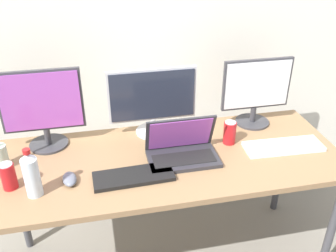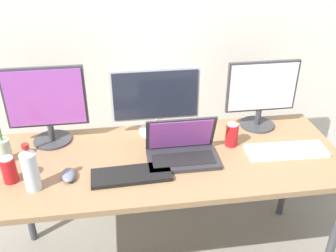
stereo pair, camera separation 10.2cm
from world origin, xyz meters
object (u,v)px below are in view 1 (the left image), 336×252
(keyboard_main, at_px, (283,147))
(bamboo_vase, at_px, (0,155))
(monitor_left, at_px, (42,107))
(laptop_silver, at_px, (182,149))
(mouse_by_keyboard, at_px, (70,179))
(soda_can_by_laptop, at_px, (230,133))
(work_desk, at_px, (168,167))
(keyboard_aux, at_px, (134,176))
(soda_can_near_keyboard, at_px, (8,176))
(monitor_right, at_px, (256,90))
(water_bottle, at_px, (31,174))
(monitor_center, at_px, (152,100))

(keyboard_main, bearing_deg, bamboo_vase, 177.06)
(monitor_left, distance_m, laptop_silver, 0.73)
(mouse_by_keyboard, relative_size, bamboo_vase, 0.36)
(monitor_left, relative_size, mouse_by_keyboard, 3.85)
(laptop_silver, bearing_deg, soda_can_by_laptop, 16.71)
(work_desk, xyz_separation_m, keyboard_aux, (-0.19, -0.13, 0.07))
(laptop_silver, bearing_deg, soda_can_near_keyboard, -174.96)
(monitor_left, xyz_separation_m, monitor_right, (1.15, 0.00, -0.02))
(keyboard_aux, distance_m, water_bottle, 0.44)
(monitor_center, xyz_separation_m, keyboard_main, (0.63, -0.30, -0.19))
(monitor_right, height_order, laptop_silver, monitor_right)
(work_desk, height_order, keyboard_main, keyboard_main)
(water_bottle, bearing_deg, soda_can_near_keyboard, 147.48)
(laptop_silver, xyz_separation_m, mouse_by_keyboard, (-0.55, -0.09, -0.03))
(monitor_center, bearing_deg, bamboo_vase, -167.12)
(monitor_right, bearing_deg, soda_can_near_keyboard, -165.52)
(monitor_left, xyz_separation_m, keyboard_aux, (0.40, -0.38, -0.21))
(monitor_left, bearing_deg, bamboo_vase, -142.33)
(keyboard_aux, height_order, bamboo_vase, bamboo_vase)
(monitor_right, relative_size, keyboard_main, 0.97)
(keyboard_main, xyz_separation_m, soda_can_near_keyboard, (-1.34, -0.04, 0.05))
(keyboard_aux, xyz_separation_m, bamboo_vase, (-0.60, 0.22, 0.06))
(monitor_right, bearing_deg, monitor_left, -179.75)
(water_bottle, bearing_deg, monitor_right, 18.93)
(mouse_by_keyboard, bearing_deg, keyboard_main, -3.82)
(monitor_center, xyz_separation_m, soda_can_by_laptop, (0.38, -0.19, -0.14))
(keyboard_main, bearing_deg, laptop_silver, 179.39)
(mouse_by_keyboard, bearing_deg, laptop_silver, 2.03)
(laptop_silver, height_order, soda_can_by_laptop, laptop_silver)
(monitor_right, relative_size, soda_can_by_laptop, 3.13)
(soda_can_near_keyboard, height_order, soda_can_by_laptop, same)
(monitor_left, height_order, mouse_by_keyboard, monitor_left)
(laptop_silver, bearing_deg, keyboard_main, -2.88)
(monitor_left, bearing_deg, soda_can_by_laptop, -10.51)
(water_bottle, distance_m, bamboo_vase, 0.30)
(keyboard_main, relative_size, water_bottle, 1.75)
(monitor_left, bearing_deg, monitor_right, 0.25)
(soda_can_near_keyboard, bearing_deg, keyboard_aux, -4.94)
(laptop_silver, relative_size, keyboard_aux, 0.94)
(monitor_center, bearing_deg, water_bottle, -144.89)
(keyboard_aux, bearing_deg, mouse_by_keyboard, 171.66)
(keyboard_aux, relative_size, bamboo_vase, 1.22)
(keyboard_aux, xyz_separation_m, water_bottle, (-0.43, -0.02, 0.10))
(mouse_by_keyboard, xyz_separation_m, soda_can_by_laptop, (0.83, 0.17, 0.05))
(monitor_center, bearing_deg, work_desk, -83.44)
(monitor_right, bearing_deg, bamboo_vase, -173.16)
(monitor_right, distance_m, soda_can_by_laptop, 0.31)
(mouse_by_keyboard, xyz_separation_m, bamboo_vase, (-0.32, 0.19, 0.05))
(bamboo_vase, bearing_deg, laptop_silver, -6.67)
(monitor_right, relative_size, water_bottle, 1.70)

